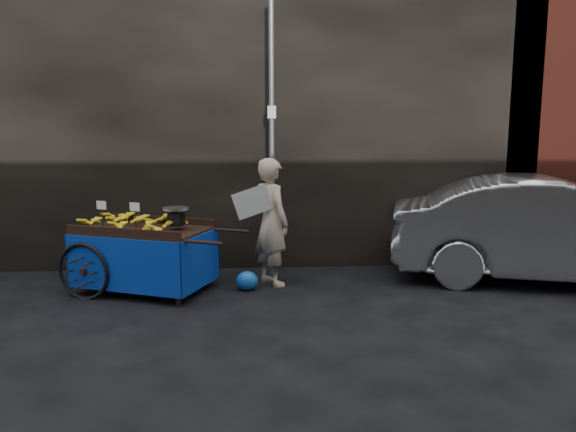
{
  "coord_description": "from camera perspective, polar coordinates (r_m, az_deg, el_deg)",
  "views": [
    {
      "loc": [
        -0.01,
        -6.97,
        2.23
      ],
      "look_at": [
        0.48,
        0.5,
        1.0
      ],
      "focal_mm": 35.0,
      "sensor_mm": 36.0,
      "label": 1
    }
  ],
  "objects": [
    {
      "name": "vendor",
      "position": [
        7.78,
        -1.73,
        -0.6
      ],
      "size": [
        0.9,
        0.77,
        1.78
      ],
      "rotation": [
        0.0,
        0.0,
        2.15
      ],
      "color": "#BFA98E",
      "rests_on": "ground"
    },
    {
      "name": "ground",
      "position": [
        7.32,
        -3.57,
        -8.42
      ],
      "size": [
        80.0,
        80.0,
        0.0
      ],
      "primitive_type": "plane",
      "color": "black",
      "rests_on": "ground"
    },
    {
      "name": "plastic_bag",
      "position": [
        7.66,
        -4.18,
        -6.58
      ],
      "size": [
        0.29,
        0.24,
        0.26
      ],
      "primitive_type": "ellipsoid",
      "color": "#1759B2",
      "rests_on": "ground"
    },
    {
      "name": "building_wall",
      "position": [
        9.59,
        -1.41,
        10.93
      ],
      "size": [
        13.5,
        2.0,
        5.0
      ],
      "color": "black",
      "rests_on": "ground"
    },
    {
      "name": "banana_cart",
      "position": [
        7.75,
        -14.74,
        -1.86
      ],
      "size": [
        2.5,
        1.79,
        1.24
      ],
      "rotation": [
        0.0,
        0.0,
        -0.38
      ],
      "color": "black",
      "rests_on": "ground"
    },
    {
      "name": "street_pole",
      "position": [
        8.28,
        -1.66,
        7.78
      ],
      "size": [
        0.12,
        0.1,
        4.0
      ],
      "color": "slate",
      "rests_on": "ground"
    },
    {
      "name": "parked_car",
      "position": [
        8.78,
        25.5,
        -1.33
      ],
      "size": [
        4.78,
        2.73,
        1.49
      ],
      "primitive_type": "imported",
      "rotation": [
        0.0,
        0.0,
        1.3
      ],
      "color": "silver",
      "rests_on": "ground"
    }
  ]
}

